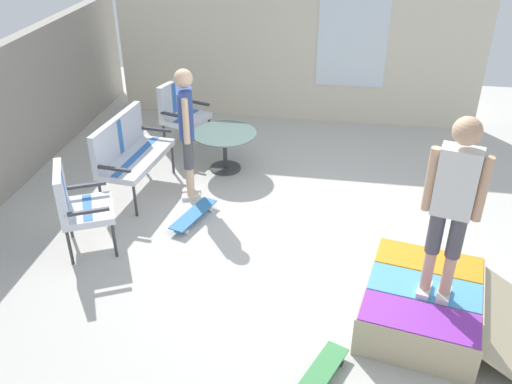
{
  "coord_description": "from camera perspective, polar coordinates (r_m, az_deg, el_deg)",
  "views": [
    {
      "loc": [
        -5.22,
        -0.32,
        3.73
      ],
      "look_at": [
        -0.09,
        0.53,
        0.7
      ],
      "focal_mm": 38.8,
      "sensor_mm": 36.0,
      "label": 1
    }
  ],
  "objects": [
    {
      "name": "patio_table",
      "position": [
        7.82,
        -3.24,
        5.02
      ],
      "size": [
        0.9,
        0.9,
        0.57
      ],
      "color": "#38383D",
      "rests_on": "ground_plane"
    },
    {
      "name": "patio_bench",
      "position": [
        7.37,
        -13.09,
        4.41
      ],
      "size": [
        1.3,
        0.68,
        1.02
      ],
      "color": "#38383D",
      "rests_on": "ground_plane"
    },
    {
      "name": "ground_plane",
      "position": [
        6.45,
        4.79,
        -5.74
      ],
      "size": [
        12.0,
        12.0,
        0.1
      ],
      "primitive_type": "cube",
      "color": "beige"
    },
    {
      "name": "skate_ramp",
      "position": [
        5.52,
        17.0,
        -11.02
      ],
      "size": [
        1.56,
        1.81,
        0.42
      ],
      "color": "tan",
      "rests_on": "ground_plane"
    },
    {
      "name": "patio_chair_near_house",
      "position": [
        8.51,
        -7.9,
        8.47
      ],
      "size": [
        0.76,
        0.72,
        1.02
      ],
      "color": "#38383D",
      "rests_on": "ground_plane"
    },
    {
      "name": "skateboard_by_bench",
      "position": [
        6.81,
        -6.46,
        -2.34
      ],
      "size": [
        0.82,
        0.43,
        0.1
      ],
      "color": "#3372B2",
      "rests_on": "ground_plane"
    },
    {
      "name": "house_facade",
      "position": [
        9.36,
        4.29,
        15.54
      ],
      "size": [
        0.23,
        6.0,
        2.74
      ],
      "color": "beige",
      "rests_on": "ground_plane"
    },
    {
      "name": "skateboard_spare",
      "position": [
        4.88,
        6.44,
        -18.36
      ],
      "size": [
        0.81,
        0.5,
        0.1
      ],
      "color": "#3F8C4C",
      "rests_on": "ground_plane"
    },
    {
      "name": "person_skater",
      "position": [
        4.76,
        19.67,
        -0.65
      ],
      "size": [
        0.3,
        0.47,
        1.72
      ],
      "color": "silver",
      "rests_on": "skate_ramp"
    },
    {
      "name": "person_watching",
      "position": [
        6.93,
        -7.18,
        6.85
      ],
      "size": [
        0.46,
        0.31,
        1.72
      ],
      "color": "silver",
      "rests_on": "ground_plane"
    },
    {
      "name": "patio_chair_by_wall",
      "position": [
        6.32,
        -18.14,
        -0.98
      ],
      "size": [
        0.8,
        0.77,
        1.02
      ],
      "color": "#38383D",
      "rests_on": "ground_plane"
    }
  ]
}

